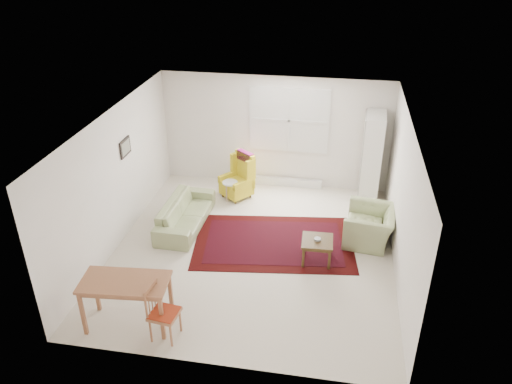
% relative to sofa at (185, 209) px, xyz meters
% --- Properties ---
extents(room, '(5.04, 5.54, 2.51)m').
position_rel_sofa_xyz_m(room, '(1.48, -0.42, 0.89)').
color(room, beige).
rests_on(room, ground).
extents(rug, '(3.16, 2.25, 0.03)m').
position_rel_sofa_xyz_m(rug, '(1.80, -0.32, -0.35)').
color(rug, black).
rests_on(rug, ground).
extents(sofa, '(0.76, 1.84, 0.74)m').
position_rel_sofa_xyz_m(sofa, '(0.00, 0.00, 0.00)').
color(sofa, '#929E69').
rests_on(sofa, ground).
extents(armchair, '(0.99, 1.10, 0.78)m').
position_rel_sofa_xyz_m(armchair, '(3.54, 0.05, 0.02)').
color(armchair, '#929E69').
rests_on(armchair, ground).
extents(wingback_chair, '(0.83, 0.84, 1.00)m').
position_rel_sofa_xyz_m(wingback_chair, '(0.75, 1.31, 0.13)').
color(wingback_chair, yellow).
rests_on(wingback_chair, ground).
extents(coffee_table, '(0.55, 0.55, 0.44)m').
position_rel_sofa_xyz_m(coffee_table, '(2.62, -0.76, -0.15)').
color(coffee_table, '#432F14').
rests_on(coffee_table, ground).
extents(stool, '(0.34, 0.34, 0.44)m').
position_rel_sofa_xyz_m(stool, '(0.65, 1.16, -0.15)').
color(stool, white).
rests_on(stool, ground).
extents(cabinet, '(0.44, 0.79, 1.92)m').
position_rel_sofa_xyz_m(cabinet, '(3.56, 1.72, 0.59)').
color(cabinet, white).
rests_on(cabinet, ground).
extents(desk, '(1.30, 0.73, 0.79)m').
position_rel_sofa_xyz_m(desk, '(-0.01, -2.82, 0.03)').
color(desk, '#A16541').
rests_on(desk, ground).
extents(desk_chair, '(0.43, 0.43, 0.88)m').
position_rel_sofa_xyz_m(desk_chair, '(0.61, -2.98, 0.07)').
color(desk_chair, '#A16541').
rests_on(desk_chair, ground).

